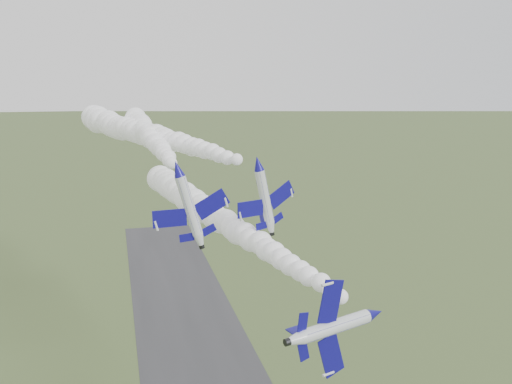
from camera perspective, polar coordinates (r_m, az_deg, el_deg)
jet_lead at (r=62.89m, az=11.86°, el=-11.83°), size 4.96×12.27×10.32m
smoke_trail_jet_lead at (r=92.18m, az=-3.20°, el=-2.98°), size 25.22×67.37×5.55m
jet_pair_left at (r=78.52m, az=-7.85°, el=2.34°), size 10.58×13.17×4.06m
smoke_trail_jet_pair_left at (r=109.43m, az=-10.64°, el=5.59°), size 6.36×56.42×4.79m
jet_pair_right at (r=80.61m, az=0.23°, el=2.90°), size 10.07×11.88×3.67m
smoke_trail_jet_pair_right at (r=112.99m, az=-10.76°, el=5.69°), size 32.12×66.69×5.90m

